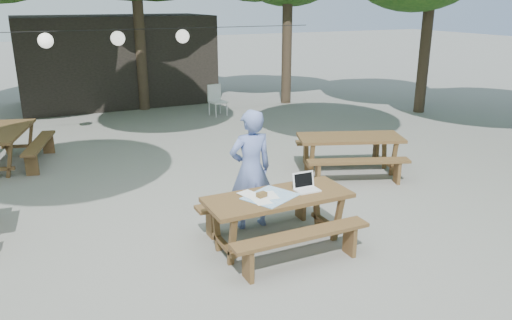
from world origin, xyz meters
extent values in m
plane|color=slate|center=(0.00, 0.00, 0.00)|extent=(80.00, 80.00, 0.00)
cube|color=black|center=(0.50, 10.50, 1.40)|extent=(6.00, 3.00, 2.80)
cube|color=#4F3A1C|center=(0.51, -0.86, 0.72)|extent=(2.00, 0.80, 0.06)
cube|color=#4F3A1C|center=(0.51, -1.51, 0.45)|extent=(1.90, 0.28, 0.05)
cube|color=#4F3A1C|center=(0.51, -0.21, 0.45)|extent=(1.90, 0.28, 0.05)
cube|color=#4F3A1C|center=(0.51, -0.86, 0.34)|extent=(1.70, 0.70, 0.69)
cube|color=#4F3A1C|center=(3.22, 1.25, 0.72)|extent=(2.15, 1.46, 0.06)
cube|color=#4F3A1C|center=(2.98, 0.64, 0.45)|extent=(1.87, 0.94, 0.05)
cube|color=#4F3A1C|center=(3.45, 1.86, 0.45)|extent=(1.87, 0.94, 0.05)
cube|color=#4F3A1C|center=(3.22, 1.25, 0.34)|extent=(1.84, 1.26, 0.69)
cube|color=#4F3A1C|center=(-2.88, 4.67, 0.72)|extent=(1.30, 2.14, 0.06)
cube|color=#4F3A1C|center=(-2.25, 4.50, 0.45)|extent=(0.77, 1.91, 0.05)
cube|color=#4F3A1C|center=(-2.88, 4.67, 0.34)|extent=(1.12, 1.82, 0.69)
imported|color=#6577B8|center=(0.45, -0.13, 0.90)|extent=(0.67, 0.45, 1.80)
cube|color=silver|center=(2.76, 7.17, 0.40)|extent=(0.51, 0.51, 0.04)
cube|color=silver|center=(2.72, 7.36, 0.66)|extent=(0.44, 0.12, 0.48)
cube|color=silver|center=(2.76, 7.17, 0.19)|extent=(0.49, 0.49, 0.38)
cube|color=white|center=(0.96, -0.89, 0.76)|extent=(0.33, 0.23, 0.02)
cube|color=white|center=(0.96, -0.77, 0.88)|extent=(0.33, 0.06, 0.23)
cube|color=black|center=(0.96, -0.78, 0.88)|extent=(0.28, 0.05, 0.19)
cube|color=#3B89CA|center=(0.39, -0.86, 0.75)|extent=(0.82, 0.78, 0.01)
cube|color=white|center=(0.21, -0.95, 0.76)|extent=(0.22, 0.30, 0.00)
cube|color=white|center=(0.39, -0.83, 0.76)|extent=(0.25, 0.32, 0.00)
cube|color=white|center=(0.16, -0.68, 0.76)|extent=(0.29, 0.35, 0.00)
cube|color=brown|center=(0.27, -0.84, 0.80)|extent=(0.15, 0.12, 0.06)
cylinder|color=black|center=(0.50, 6.00, 2.60)|extent=(9.00, 0.02, 0.02)
sphere|color=white|center=(-1.80, 6.00, 2.40)|extent=(0.34, 0.34, 0.34)
sphere|color=white|center=(-0.20, 6.00, 2.40)|extent=(0.34, 0.34, 0.34)
sphere|color=white|center=(1.40, 6.00, 2.40)|extent=(0.34, 0.34, 0.34)
cylinder|color=#2D2319|center=(1.00, 9.00, 2.58)|extent=(0.32, 0.32, 5.15)
cylinder|color=#2D2319|center=(5.50, 8.00, 2.35)|extent=(0.32, 0.32, 4.70)
cylinder|color=#2D2319|center=(8.50, 5.00, 2.31)|extent=(0.32, 0.32, 4.63)
camera|label=1|loc=(-2.46, -6.41, 3.28)|focal=35.00mm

